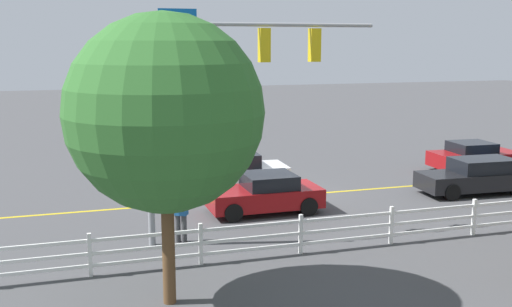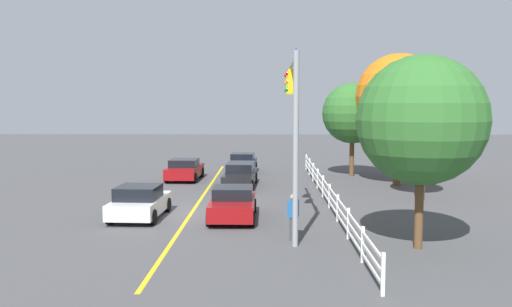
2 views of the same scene
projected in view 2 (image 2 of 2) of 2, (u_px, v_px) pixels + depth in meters
ground_plane at (191, 214)px, 23.84m from camera, size 120.00×120.00×0.00m
lane_center_stripe at (201, 198)px, 27.82m from camera, size 28.00×0.16×0.01m
signal_assembly at (293, 107)px, 20.18m from camera, size 7.11×0.38×6.87m
car_0 at (185, 170)px, 34.37m from camera, size 4.14×2.14×1.36m
car_1 at (243, 164)px, 37.66m from camera, size 4.10×2.04×1.40m
car_2 at (240, 175)px, 31.74m from camera, size 4.78×2.00×1.40m
car_3 at (233, 204)px, 22.80m from camera, size 3.98×1.97×1.37m
car_4 at (140, 202)px, 23.02m from camera, size 4.00×2.16×1.43m
pedestrian at (293, 215)px, 19.30m from camera, size 0.48×0.43×1.69m
white_rail_fence at (326, 190)px, 26.65m from camera, size 26.10×0.10×1.15m
tree_0 at (423, 108)px, 26.92m from camera, size 3.05×3.05×6.31m
tree_1 at (422, 120)px, 17.85m from camera, size 4.39×4.39×6.60m
tree_2 at (399, 97)px, 31.70m from camera, size 5.14×5.14×7.91m
tree_3 at (352, 113)px, 35.76m from camera, size 4.08×4.08×6.32m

